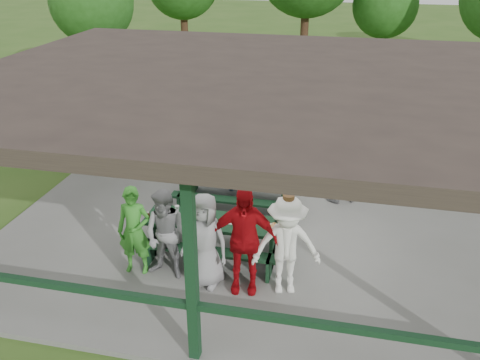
% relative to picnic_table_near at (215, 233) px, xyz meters
% --- Properties ---
extents(ground, '(90.00, 90.00, 0.00)m').
position_rel_picnic_table_near_xyz_m(ground, '(0.40, 1.20, -0.58)').
color(ground, '#34591B').
rests_on(ground, ground).
extents(concrete_slab, '(10.00, 8.00, 0.10)m').
position_rel_picnic_table_near_xyz_m(concrete_slab, '(0.40, 1.20, -0.53)').
color(concrete_slab, slate).
rests_on(concrete_slab, ground).
extents(pavilion_structure, '(10.60, 8.60, 3.24)m').
position_rel_picnic_table_near_xyz_m(pavilion_structure, '(0.40, 1.20, 2.59)').
color(pavilion_structure, black).
rests_on(pavilion_structure, concrete_slab).
extents(picnic_table_near, '(2.61, 1.39, 0.75)m').
position_rel_picnic_table_near_xyz_m(picnic_table_near, '(0.00, 0.00, 0.00)').
color(picnic_table_near, black).
rests_on(picnic_table_near, concrete_slab).
extents(picnic_table_far, '(2.59, 1.39, 0.75)m').
position_rel_picnic_table_near_xyz_m(picnic_table_far, '(-0.07, 2.00, -0.00)').
color(picnic_table_far, black).
rests_on(picnic_table_far, concrete_slab).
extents(table_setting, '(2.49, 0.45, 0.10)m').
position_rel_picnic_table_near_xyz_m(table_setting, '(-0.08, 0.02, 0.31)').
color(table_setting, white).
rests_on(table_setting, picnic_table_near).
extents(contestant_green, '(0.64, 0.46, 1.66)m').
position_rel_picnic_table_near_xyz_m(contestant_green, '(-1.24, -0.80, 0.36)').
color(contestant_green, '#348C28').
rests_on(contestant_green, concrete_slab).
extents(contestant_grey_left, '(0.90, 0.75, 1.68)m').
position_rel_picnic_table_near_xyz_m(contestant_grey_left, '(-0.63, -0.84, 0.36)').
color(contestant_grey_left, gray).
rests_on(contestant_grey_left, concrete_slab).
extents(contestant_grey_mid, '(0.91, 0.66, 1.72)m').
position_rel_picnic_table_near_xyz_m(contestant_grey_mid, '(0.07, -0.89, 0.38)').
color(contestant_grey_mid, gray).
rests_on(contestant_grey_mid, concrete_slab).
extents(contestant_red, '(1.19, 0.61, 1.95)m').
position_rel_picnic_table_near_xyz_m(contestant_red, '(0.74, -0.90, 0.50)').
color(contestant_red, '#A70910').
rests_on(contestant_red, concrete_slab).
extents(contestant_white_fedora, '(1.27, 0.92, 1.83)m').
position_rel_picnic_table_near_xyz_m(contestant_white_fedora, '(1.45, -0.81, 0.42)').
color(contestant_white_fedora, white).
rests_on(contestant_white_fedora, concrete_slab).
extents(spectator_lblue, '(1.40, 0.53, 1.48)m').
position_rel_picnic_table_near_xyz_m(spectator_lblue, '(-0.17, 2.84, 0.26)').
color(spectator_lblue, '#82A2C8').
rests_on(spectator_lblue, concrete_slab).
extents(spectator_blue, '(0.66, 0.46, 1.74)m').
position_rel_picnic_table_near_xyz_m(spectator_blue, '(-1.13, 3.34, 0.39)').
color(spectator_blue, '#3E57A1').
rests_on(spectator_blue, concrete_slab).
extents(spectator_grey, '(1.03, 0.94, 1.73)m').
position_rel_picnic_table_near_xyz_m(spectator_grey, '(2.17, 2.79, 0.39)').
color(spectator_grey, gray).
rests_on(spectator_grey, concrete_slab).
extents(pickup_truck, '(5.38, 3.01, 1.42)m').
position_rel_picnic_table_near_xyz_m(pickup_truck, '(3.38, 9.70, 0.13)').
color(pickup_truck, silver).
rests_on(pickup_truck, ground).
extents(farm_trailer, '(3.90, 2.14, 1.35)m').
position_rel_picnic_table_near_xyz_m(farm_trailer, '(-3.90, 9.72, 0.09)').
color(farm_trailer, navy).
rests_on(farm_trailer, ground).
extents(tree_mid, '(2.82, 2.82, 4.41)m').
position_rel_picnic_table_near_xyz_m(tree_mid, '(3.39, 16.13, 2.40)').
color(tree_mid, '#372316').
rests_on(tree_mid, ground).
extents(tree_edge_left, '(3.21, 3.21, 5.02)m').
position_rel_picnic_table_near_xyz_m(tree_edge_left, '(-7.78, 10.89, 2.82)').
color(tree_edge_left, '#372316').
rests_on(tree_edge_left, ground).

